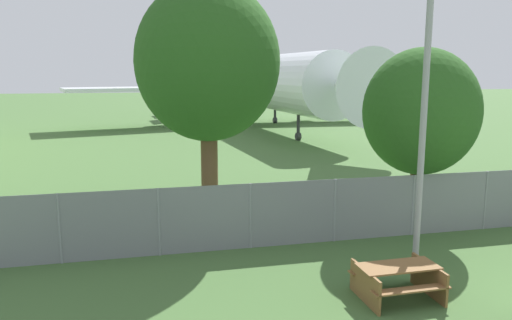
{
  "coord_description": "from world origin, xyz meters",
  "views": [
    {
      "loc": [
        -5.49,
        -2.4,
        4.99
      ],
      "look_at": [
        -1.68,
        13.89,
        2.0
      ],
      "focal_mm": 35.0,
      "sensor_mm": 36.0,
      "label": 1
    }
  ],
  "objects_px": {
    "airplane": "(253,81)",
    "tree_near_hangar": "(208,63)",
    "tree_left_of_cabin": "(421,112)",
    "picnic_bench_near_cabin": "(398,278)"
  },
  "relations": [
    {
      "from": "airplane",
      "to": "picnic_bench_near_cabin",
      "type": "bearing_deg",
      "value": -12.8
    },
    {
      "from": "airplane",
      "to": "picnic_bench_near_cabin",
      "type": "height_order",
      "value": "airplane"
    },
    {
      "from": "airplane",
      "to": "tree_left_of_cabin",
      "type": "relative_size",
      "value": 7.35
    },
    {
      "from": "airplane",
      "to": "tree_left_of_cabin",
      "type": "distance_m",
      "value": 31.49
    },
    {
      "from": "picnic_bench_near_cabin",
      "to": "tree_left_of_cabin",
      "type": "relative_size",
      "value": 0.31
    },
    {
      "from": "airplane",
      "to": "tree_near_hangar",
      "type": "xyz_separation_m",
      "value": [
        -8.13,
        -29.46,
        1.2
      ]
    },
    {
      "from": "picnic_bench_near_cabin",
      "to": "tree_near_hangar",
      "type": "bearing_deg",
      "value": 116.97
    },
    {
      "from": "tree_near_hangar",
      "to": "tree_left_of_cabin",
      "type": "bearing_deg",
      "value": -17.34
    },
    {
      "from": "picnic_bench_near_cabin",
      "to": "tree_left_of_cabin",
      "type": "xyz_separation_m",
      "value": [
        3.07,
        4.46,
        3.26
      ]
    },
    {
      "from": "picnic_bench_near_cabin",
      "to": "tree_near_hangar",
      "type": "distance_m",
      "value": 8.66
    }
  ]
}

